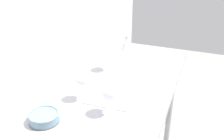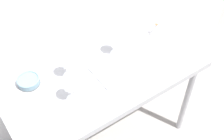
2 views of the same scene
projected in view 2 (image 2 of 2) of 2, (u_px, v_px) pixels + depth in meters
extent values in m
plane|color=gray|center=(106.00, 140.00, 2.73)|extent=(6.00, 6.00, 0.00)
cube|color=#9C9CA1|center=(104.00, 76.00, 2.08)|extent=(1.40, 0.64, 0.04)
cube|color=#9C9CA1|center=(132.00, 109.00, 1.90)|extent=(1.40, 0.01, 0.05)
cylinder|color=#9C9CA1|center=(187.00, 99.00, 2.51)|extent=(0.05, 0.05, 0.86)
cylinder|color=#9C9CA1|center=(16.00, 129.00, 2.32)|extent=(0.05, 0.05, 0.86)
cylinder|color=#9C9CA1|center=(147.00, 61.00, 2.80)|extent=(0.05, 0.05, 0.86)
cylinder|color=white|center=(115.00, 52.00, 2.20)|extent=(0.06, 0.06, 0.00)
cylinder|color=white|center=(115.00, 48.00, 2.17)|extent=(0.01, 0.01, 0.08)
sphere|color=white|center=(115.00, 40.00, 2.12)|extent=(0.09, 0.09, 0.09)
cylinder|color=maroon|center=(115.00, 42.00, 2.13)|extent=(0.06, 0.06, 0.03)
cylinder|color=white|center=(72.00, 98.00, 1.93)|extent=(0.07, 0.07, 0.00)
cylinder|color=white|center=(71.00, 94.00, 1.89)|extent=(0.01, 0.01, 0.08)
sphere|color=white|center=(70.00, 86.00, 1.83)|extent=(0.09, 0.09, 0.09)
cylinder|color=maroon|center=(70.00, 88.00, 1.85)|extent=(0.06, 0.06, 0.02)
cylinder|color=white|center=(68.00, 75.00, 2.06)|extent=(0.07, 0.07, 0.00)
cylinder|color=white|center=(68.00, 71.00, 2.02)|extent=(0.01, 0.01, 0.09)
sphere|color=white|center=(66.00, 63.00, 1.96)|extent=(0.09, 0.09, 0.09)
cylinder|color=maroon|center=(67.00, 64.00, 1.97)|extent=(0.06, 0.06, 0.02)
cube|color=white|center=(85.00, 85.00, 2.00)|extent=(0.19, 0.26, 0.01)
cube|color=white|center=(108.00, 73.00, 2.07)|extent=(0.19, 0.26, 0.01)
cube|color=#3F3F47|center=(96.00, 79.00, 2.03)|extent=(0.01, 0.25, 0.01)
cube|color=white|center=(146.00, 54.00, 2.20)|extent=(0.22, 0.30, 0.00)
cylinder|color=#4C4C4C|center=(29.00, 83.00, 2.01)|extent=(0.15, 0.15, 0.01)
cylinder|color=slate|center=(28.00, 81.00, 1.99)|extent=(0.14, 0.14, 0.04)
torus|color=slate|center=(28.00, 79.00, 1.98)|extent=(0.15, 0.15, 0.01)
cone|color=#B4B4B4|center=(156.00, 30.00, 2.30)|extent=(0.10, 0.10, 0.10)
cylinder|color=#C17F4C|center=(157.00, 24.00, 2.26)|extent=(0.02, 0.02, 0.01)
cone|color=#B4B4B4|center=(157.00, 22.00, 2.25)|extent=(0.02, 0.02, 0.03)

